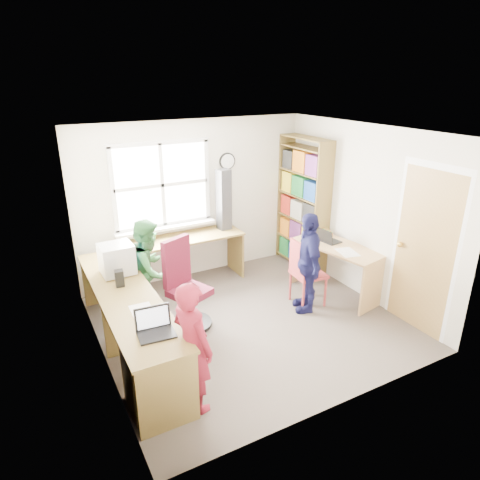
{
  "coord_description": "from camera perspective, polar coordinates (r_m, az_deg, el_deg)",
  "views": [
    {
      "loc": [
        -2.37,
        -4.14,
        2.98
      ],
      "look_at": [
        0.0,
        0.25,
        1.05
      ],
      "focal_mm": 32.0,
      "sensor_mm": 36.0,
      "label": 1
    }
  ],
  "objects": [
    {
      "name": "wooden_chair",
      "position": [
        5.85,
        8.56,
        -4.07
      ],
      "size": [
        0.44,
        0.44,
        0.94
      ],
      "rotation": [
        0.0,
        0.0,
        -0.09
      ],
      "color": "#A33636",
      "rests_on": "ground"
    },
    {
      "name": "crt_monitor",
      "position": [
        5.28,
        -16.1,
        -2.47
      ],
      "size": [
        0.39,
        0.35,
        0.37
      ],
      "rotation": [
        0.0,
        0.0,
        0.03
      ],
      "color": "#BBBCC0",
      "rests_on": "l_desk"
    },
    {
      "name": "speaker_a",
      "position": [
        5.01,
        -15.78,
        -4.93
      ],
      "size": [
        0.11,
        0.11,
        0.19
      ],
      "rotation": [
        0.0,
        0.0,
        -0.13
      ],
      "color": "black",
      "rests_on": "l_desk"
    },
    {
      "name": "bookshelf",
      "position": [
        6.96,
        8.35,
        4.42
      ],
      "size": [
        0.3,
        1.02,
        2.1
      ],
      "color": "olive",
      "rests_on": "ground"
    },
    {
      "name": "potted_plant",
      "position": [
        6.22,
        -11.51,
        1.05
      ],
      "size": [
        0.16,
        0.13,
        0.27
      ],
      "primitive_type": "imported",
      "rotation": [
        0.0,
        0.0,
        -0.06
      ],
      "color": "#2B6B39",
      "rests_on": "l_desk"
    },
    {
      "name": "person_navy",
      "position": [
        5.68,
        9.05,
        -2.99
      ],
      "size": [
        0.62,
        0.87,
        1.36
      ],
      "primitive_type": "imported",
      "rotation": [
        0.0,
        0.0,
        -1.97
      ],
      "color": "#14143F",
      "rests_on": "ground"
    },
    {
      "name": "swivel_chair",
      "position": [
        5.4,
        -7.35,
        -6.53
      ],
      "size": [
        0.69,
        0.69,
        1.14
      ],
      "rotation": [
        0.0,
        0.0,
        0.4
      ],
      "color": "black",
      "rests_on": "ground"
    },
    {
      "name": "l_desk",
      "position": [
        4.73,
        -11.16,
        -11.57
      ],
      "size": [
        2.38,
        2.95,
        0.75
      ],
      "color": "olive",
      "rests_on": "ground"
    },
    {
      "name": "game_box",
      "position": [
        6.53,
        10.48,
        1.03
      ],
      "size": [
        0.4,
        0.4,
        0.06
      ],
      "rotation": [
        0.0,
        0.0,
        -0.3
      ],
      "color": "red",
      "rests_on": "right_desk"
    },
    {
      "name": "person_red",
      "position": [
        4.05,
        -6.37,
        -13.99
      ],
      "size": [
        0.45,
        0.55,
        1.31
      ],
      "primitive_type": "imported",
      "rotation": [
        0.0,
        0.0,
        1.89
      ],
      "color": "maroon",
      "rests_on": "ground"
    },
    {
      "name": "laptop_right",
      "position": [
        6.25,
        11.56,
        0.17
      ],
      "size": [
        0.29,
        0.33,
        0.21
      ],
      "rotation": [
        0.0,
        0.0,
        1.7
      ],
      "color": "black",
      "rests_on": "right_desk"
    },
    {
      "name": "room",
      "position": [
        5.17,
        0.91,
        1.21
      ],
      "size": [
        3.64,
        3.44,
        2.44
      ],
      "color": "#473E37",
      "rests_on": "ground"
    },
    {
      "name": "cd_tower",
      "position": [
        6.5,
        -2.16,
        5.38
      ],
      "size": [
        0.21,
        0.19,
        0.93
      ],
      "rotation": [
        0.0,
        0.0,
        0.14
      ],
      "color": "black",
      "rests_on": "l_desk"
    },
    {
      "name": "person_green",
      "position": [
        5.52,
        -11.96,
        -4.0
      ],
      "size": [
        0.79,
        0.83,
        1.35
      ],
      "primitive_type": "imported",
      "rotation": [
        0.0,
        0.0,
        0.96
      ],
      "color": "#2A6A31",
      "rests_on": "ground"
    },
    {
      "name": "speaker_b",
      "position": [
        5.54,
        -17.01,
        -2.53
      ],
      "size": [
        0.1,
        0.1,
        0.18
      ],
      "rotation": [
        0.0,
        0.0,
        -0.17
      ],
      "color": "black",
      "rests_on": "l_desk"
    },
    {
      "name": "right_desk",
      "position": [
        6.23,
        12.89,
        -2.49
      ],
      "size": [
        0.83,
        1.37,
        0.74
      ],
      "rotation": [
        0.0,
        0.0,
        0.19
      ],
      "color": "tan",
      "rests_on": "ground"
    },
    {
      "name": "laptop_left",
      "position": [
        4.1,
        -11.28,
        -11.34
      ],
      "size": [
        0.36,
        0.31,
        0.23
      ],
      "rotation": [
        0.0,
        0.0,
        -0.09
      ],
      "color": "black",
      "rests_on": "l_desk"
    },
    {
      "name": "paper_a",
      "position": [
        4.49,
        -12.92,
        -9.17
      ],
      "size": [
        0.23,
        0.32,
        0.0
      ],
      "rotation": [
        0.0,
        0.0,
        -0.05
      ],
      "color": "silver",
      "rests_on": "l_desk"
    },
    {
      "name": "paper_b",
      "position": [
        5.96,
        14.14,
        -1.6
      ],
      "size": [
        0.3,
        0.37,
        0.0
      ],
      "rotation": [
        0.0,
        0.0,
        -0.24
      ],
      "color": "silver",
      "rests_on": "right_desk"
    }
  ]
}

